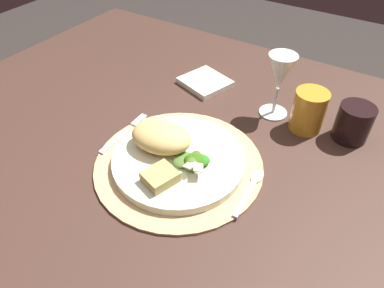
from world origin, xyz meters
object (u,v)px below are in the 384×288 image
at_px(wine_glass, 280,75).
at_px(dinner_plate, 179,160).
at_px(fork, 122,135).
at_px(amber_tumbler, 308,111).
at_px(napkin, 205,82).
at_px(spoon, 252,186).
at_px(dark_tumbler, 353,123).
at_px(dining_table, 195,200).

bearing_deg(wine_glass, dinner_plate, -108.90).
xyz_separation_m(fork, amber_tumbler, (0.33, 0.25, 0.04)).
bearing_deg(napkin, amber_tumbler, -7.34).
height_order(spoon, amber_tumbler, amber_tumbler).
distance_m(spoon, amber_tumbler, 0.24).
xyz_separation_m(wine_glass, dark_tumbler, (0.18, 0.01, -0.06)).
xyz_separation_m(spoon, napkin, (-0.27, 0.27, -0.00)).
relative_size(spoon, napkin, 1.09).
bearing_deg(dinner_plate, spoon, 7.99).
relative_size(napkin, dark_tumbler, 1.42).
height_order(dining_table, napkin, napkin).
bearing_deg(spoon, fork, -176.64).
bearing_deg(spoon, wine_glass, 103.75).
distance_m(spoon, wine_glass, 0.27).
xyz_separation_m(dinner_plate, spoon, (0.15, 0.02, -0.01)).
height_order(fork, napkin, napkin).
relative_size(wine_glass, dark_tumbler, 1.87).
height_order(fork, spoon, spoon).
distance_m(dining_table, amber_tumbler, 0.34).
bearing_deg(fork, wine_glass, 47.16).
xyz_separation_m(dinner_plate, dark_tumbler, (0.27, 0.28, 0.03)).
bearing_deg(dark_tumbler, napkin, 177.42).
relative_size(dinner_plate, wine_glass, 1.74).
bearing_deg(fork, napkin, 81.81).
relative_size(dining_table, napkin, 12.11).
xyz_separation_m(dinner_plate, fork, (-0.15, 0.00, -0.01)).
bearing_deg(amber_tumbler, napkin, 172.66).
bearing_deg(dining_table, spoon, -10.54).
bearing_deg(dinner_plate, wine_glass, 71.10).
xyz_separation_m(fork, spoon, (0.31, 0.02, 0.00)).
height_order(dinner_plate, amber_tumbler, amber_tumbler).
height_order(spoon, dark_tumbler, dark_tumbler).
bearing_deg(dinner_plate, amber_tumbler, 55.59).
relative_size(dining_table, dark_tumbler, 17.17).
xyz_separation_m(napkin, wine_glass, (0.21, -0.02, 0.10)).
height_order(dinner_plate, wine_glass, wine_glass).
relative_size(spoon, dark_tumbler, 1.54).
xyz_separation_m(dining_table, fork, (-0.16, -0.05, 0.16)).
bearing_deg(napkin, fork, -98.19).
bearing_deg(dark_tumbler, wine_glass, -178.16).
relative_size(dining_table, amber_tumbler, 14.71).
height_order(dining_table, spoon, spoon).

